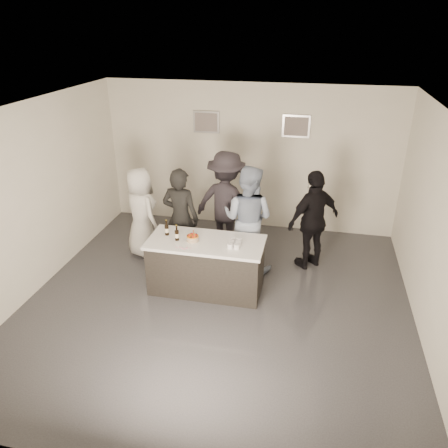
{
  "coord_description": "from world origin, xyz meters",
  "views": [
    {
      "loc": [
        1.32,
        -5.6,
        4.11
      ],
      "look_at": [
        0.0,
        0.5,
        1.15
      ],
      "focal_mm": 35.0,
      "sensor_mm": 36.0,
      "label": 1
    }
  ],
  "objects_px": {
    "person_guest_left": "(141,213)",
    "person_guest_back": "(226,203)",
    "cake": "(193,239)",
    "person_guest_right": "(314,220)",
    "person_main_black": "(181,218)",
    "person_main_blue": "(248,219)",
    "beer_bottle_a": "(167,228)",
    "bar_counter": "(206,265)",
    "beer_bottle_b": "(177,233)"
  },
  "relations": [
    {
      "from": "bar_counter",
      "to": "beer_bottle_b",
      "type": "height_order",
      "value": "beer_bottle_b"
    },
    {
      "from": "cake",
      "to": "person_guest_back",
      "type": "relative_size",
      "value": 0.1
    },
    {
      "from": "bar_counter",
      "to": "person_guest_right",
      "type": "relative_size",
      "value": 1.03
    },
    {
      "from": "bar_counter",
      "to": "person_main_black",
      "type": "relative_size",
      "value": 1.01
    },
    {
      "from": "cake",
      "to": "person_guest_back",
      "type": "bearing_deg",
      "value": 80.54
    },
    {
      "from": "person_main_blue",
      "to": "person_guest_right",
      "type": "relative_size",
      "value": 1.06
    },
    {
      "from": "beer_bottle_b",
      "to": "bar_counter",
      "type": "bearing_deg",
      "value": 8.88
    },
    {
      "from": "beer_bottle_a",
      "to": "person_guest_back",
      "type": "relative_size",
      "value": 0.13
    },
    {
      "from": "beer_bottle_b",
      "to": "person_guest_back",
      "type": "bearing_deg",
      "value": 71.7
    },
    {
      "from": "person_guest_right",
      "to": "person_guest_back",
      "type": "distance_m",
      "value": 1.64
    },
    {
      "from": "bar_counter",
      "to": "person_guest_back",
      "type": "xyz_separation_m",
      "value": [
        0.04,
        1.41,
        0.53
      ]
    },
    {
      "from": "person_guest_right",
      "to": "beer_bottle_a",
      "type": "bearing_deg",
      "value": -16.76
    },
    {
      "from": "person_guest_left",
      "to": "person_guest_back",
      "type": "distance_m",
      "value": 1.59
    },
    {
      "from": "beer_bottle_a",
      "to": "person_guest_right",
      "type": "height_order",
      "value": "person_guest_right"
    },
    {
      "from": "cake",
      "to": "person_guest_left",
      "type": "relative_size",
      "value": 0.11
    },
    {
      "from": "person_guest_right",
      "to": "bar_counter",
      "type": "bearing_deg",
      "value": -6.74
    },
    {
      "from": "bar_counter",
      "to": "person_guest_back",
      "type": "bearing_deg",
      "value": 88.5
    },
    {
      "from": "bar_counter",
      "to": "person_main_blue",
      "type": "bearing_deg",
      "value": 57.93
    },
    {
      "from": "person_main_black",
      "to": "person_main_blue",
      "type": "bearing_deg",
      "value": -166.62
    },
    {
      "from": "person_guest_left",
      "to": "person_main_blue",
      "type": "bearing_deg",
      "value": -145.93
    },
    {
      "from": "beer_bottle_b",
      "to": "person_main_blue",
      "type": "bearing_deg",
      "value": 43.06
    },
    {
      "from": "cake",
      "to": "bar_counter",
      "type": "bearing_deg",
      "value": 10.4
    },
    {
      "from": "cake",
      "to": "person_guest_right",
      "type": "relative_size",
      "value": 0.11
    },
    {
      "from": "person_guest_right",
      "to": "person_main_blue",
      "type": "bearing_deg",
      "value": -26.69
    },
    {
      "from": "bar_counter",
      "to": "person_guest_left",
      "type": "xyz_separation_m",
      "value": [
        -1.47,
        0.92,
        0.4
      ]
    },
    {
      "from": "person_main_black",
      "to": "person_guest_right",
      "type": "height_order",
      "value": "person_main_black"
    },
    {
      "from": "beer_bottle_b",
      "to": "person_guest_right",
      "type": "bearing_deg",
      "value": 30.12
    },
    {
      "from": "cake",
      "to": "person_main_blue",
      "type": "distance_m",
      "value": 1.16
    },
    {
      "from": "person_guest_left",
      "to": "person_guest_right",
      "type": "distance_m",
      "value": 3.13
    },
    {
      "from": "person_main_blue",
      "to": "person_guest_back",
      "type": "relative_size",
      "value": 0.97
    },
    {
      "from": "person_guest_right",
      "to": "person_guest_back",
      "type": "height_order",
      "value": "person_guest_back"
    },
    {
      "from": "cake",
      "to": "beer_bottle_b",
      "type": "height_order",
      "value": "beer_bottle_b"
    },
    {
      "from": "cake",
      "to": "beer_bottle_a",
      "type": "bearing_deg",
      "value": 166.54
    },
    {
      "from": "beer_bottle_a",
      "to": "person_main_blue",
      "type": "xyz_separation_m",
      "value": [
        1.21,
        0.78,
        -0.07
      ]
    },
    {
      "from": "beer_bottle_b",
      "to": "person_main_black",
      "type": "xyz_separation_m",
      "value": [
        -0.19,
        0.79,
        -0.11
      ]
    },
    {
      "from": "beer_bottle_a",
      "to": "person_guest_right",
      "type": "bearing_deg",
      "value": 24.84
    },
    {
      "from": "beer_bottle_b",
      "to": "person_guest_right",
      "type": "relative_size",
      "value": 0.14
    },
    {
      "from": "person_main_black",
      "to": "person_main_blue",
      "type": "relative_size",
      "value": 0.96
    },
    {
      "from": "person_guest_left",
      "to": "person_guest_back",
      "type": "relative_size",
      "value": 0.87
    },
    {
      "from": "cake",
      "to": "person_guest_left",
      "type": "height_order",
      "value": "person_guest_left"
    },
    {
      "from": "bar_counter",
      "to": "beer_bottle_a",
      "type": "xyz_separation_m",
      "value": [
        -0.67,
        0.07,
        0.58
      ]
    },
    {
      "from": "person_main_black",
      "to": "person_guest_right",
      "type": "distance_m",
      "value": 2.33
    },
    {
      "from": "beer_bottle_a",
      "to": "person_main_black",
      "type": "bearing_deg",
      "value": 87.04
    },
    {
      "from": "person_main_blue",
      "to": "beer_bottle_a",
      "type": "bearing_deg",
      "value": 46.87
    },
    {
      "from": "bar_counter",
      "to": "person_guest_left",
      "type": "relative_size",
      "value": 1.09
    },
    {
      "from": "cake",
      "to": "beer_bottle_a",
      "type": "relative_size",
      "value": 0.75
    },
    {
      "from": "cake",
      "to": "person_main_black",
      "type": "height_order",
      "value": "person_main_black"
    },
    {
      "from": "beer_bottle_a",
      "to": "beer_bottle_b",
      "type": "distance_m",
      "value": 0.26
    },
    {
      "from": "beer_bottle_a",
      "to": "person_main_black",
      "type": "relative_size",
      "value": 0.14
    },
    {
      "from": "cake",
      "to": "person_guest_right",
      "type": "xyz_separation_m",
      "value": [
        1.85,
        1.19,
        -0.03
      ]
    }
  ]
}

